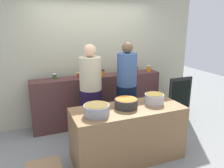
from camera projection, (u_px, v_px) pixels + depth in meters
The scene contains 18 objects.
ground at pixel (120, 148), 3.79m from camera, with size 12.00×12.00×0.00m, color gray.
storefront_wall at pixel (93, 51), 4.69m from camera, with size 4.80×0.12×3.00m, color #B0AE91.
display_shelf at pixel (99, 100), 4.64m from camera, with size 2.70×0.36×1.03m, color #512F2D.
prep_table at pixel (128, 134), 3.41m from camera, with size 1.70×0.70×0.84m, color brown.
preserve_jar_0 at pixel (55, 76), 4.23m from camera, with size 0.08×0.08×0.10m.
preserve_jar_1 at pixel (79, 75), 4.34m from camera, with size 0.09×0.09×0.10m.
preserve_jar_2 at pixel (91, 73), 4.50m from camera, with size 0.09×0.09×0.12m.
preserve_jar_3 at pixel (103, 73), 4.46m from camera, with size 0.09×0.09×0.13m.
preserve_jar_4 at pixel (120, 71), 4.67m from camera, with size 0.09×0.09×0.12m.
preserve_jar_5 at pixel (131, 69), 4.78m from camera, with size 0.07×0.07×0.14m.
preserve_jar_6 at pixel (136, 70), 4.76m from camera, with size 0.09×0.09×0.13m.
preserve_jar_7 at pixel (149, 69), 4.86m from camera, with size 0.09×0.09×0.14m.
cooking_pot_left at pixel (97, 110), 3.03m from camera, with size 0.36×0.36×0.16m.
cooking_pot_center at pixel (126, 103), 3.30m from camera, with size 0.34×0.34×0.14m.
cooking_pot_right at pixel (154, 99), 3.46m from camera, with size 0.30×0.30×0.16m.
cook_with_tongs at pixel (91, 98), 3.95m from camera, with size 0.40×0.40×1.73m.
cook_in_cap at pixel (126, 94), 4.10m from camera, with size 0.38×0.38×1.75m.
chalkboard_sign at pixel (180, 99), 4.74m from camera, with size 0.55×0.05×0.97m.
Camera 1 is at (-1.38, -3.07, 2.07)m, focal length 35.43 mm.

